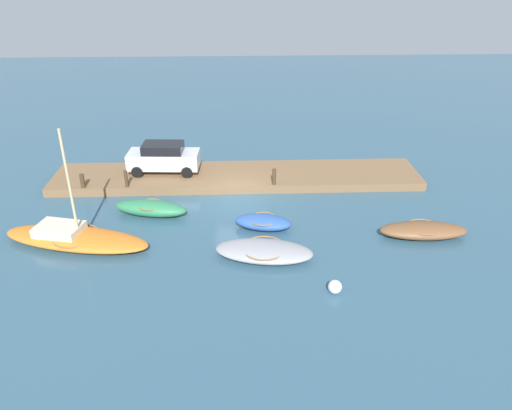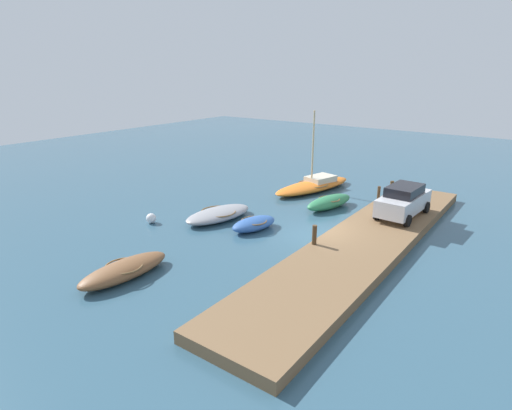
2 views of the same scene
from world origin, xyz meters
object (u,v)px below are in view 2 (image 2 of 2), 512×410
at_px(mooring_post_west, 314,235).
at_px(motorboat_grey, 218,214).
at_px(rowboat_brown, 124,270).
at_px(sailboat_orange, 314,185).
at_px(parked_car, 404,201).
at_px(dinghy_blue, 254,224).
at_px(mooring_post_mid_east, 392,187).
at_px(marker_buoy, 151,218).
at_px(rowboat_green, 329,202).
at_px(mooring_post_mid_west, 379,194).

bearing_deg(mooring_post_west, motorboat_grey, 82.20).
bearing_deg(motorboat_grey, rowboat_brown, -159.06).
distance_m(sailboat_orange, parked_car, 8.10).
height_order(dinghy_blue, mooring_post_mid_east, mooring_post_mid_east).
bearing_deg(mooring_post_mid_east, motorboat_grey, 145.28).
xyz_separation_m(dinghy_blue, motorboat_grey, (0.10, 2.62, -0.02)).
relative_size(rowboat_brown, mooring_post_mid_east, 5.31).
relative_size(dinghy_blue, marker_buoy, 5.34).
distance_m(rowboat_brown, rowboat_green, 13.59).
height_order(rowboat_green, marker_buoy, rowboat_green).
relative_size(rowboat_brown, mooring_post_west, 4.51).
height_order(motorboat_grey, mooring_post_mid_west, mooring_post_mid_west).
xyz_separation_m(sailboat_orange, mooring_post_mid_east, (0.97, -5.27, 0.49)).
xyz_separation_m(dinghy_blue, mooring_post_west, (-0.82, -4.11, 0.60)).
distance_m(sailboat_orange, motorboat_grey, 8.86).
relative_size(sailboat_orange, parked_car, 1.75).
bearing_deg(mooring_post_mid_west, parked_car, -131.80).
bearing_deg(sailboat_orange, rowboat_brown, -165.99).
bearing_deg(mooring_post_mid_west, mooring_post_west, 180.00).
relative_size(sailboat_orange, mooring_post_mid_west, 7.62).
relative_size(mooring_post_west, mooring_post_mid_east, 1.18).
bearing_deg(mooring_post_west, rowboat_brown, 142.30).
distance_m(dinghy_blue, parked_car, 8.36).
distance_m(sailboat_orange, marker_buoy, 12.15).
xyz_separation_m(rowboat_brown, mooring_post_mid_west, (14.98, -5.22, 0.61)).
distance_m(rowboat_green, marker_buoy, 10.81).
height_order(mooring_post_mid_west, mooring_post_mid_east, mooring_post_mid_west).
height_order(motorboat_grey, mooring_post_west, mooring_post_west).
xyz_separation_m(rowboat_brown, parked_car, (13.13, -7.29, 1.04)).
height_order(parked_car, marker_buoy, parked_car).
bearing_deg(dinghy_blue, mooring_post_mid_west, -16.28).
height_order(mooring_post_west, parked_car, parked_car).
relative_size(motorboat_grey, mooring_post_mid_east, 5.85).
xyz_separation_m(rowboat_green, mooring_post_west, (-6.56, -2.50, 0.55)).
distance_m(mooring_post_mid_east, marker_buoy, 15.57).
xyz_separation_m(rowboat_brown, marker_buoy, (4.99, 4.18, -0.07)).
height_order(mooring_post_west, mooring_post_mid_east, mooring_post_west).
xyz_separation_m(rowboat_brown, sailboat_orange, (16.42, 0.05, 0.03)).
bearing_deg(marker_buoy, rowboat_brown, -140.07).
height_order(rowboat_brown, mooring_post_west, mooring_post_west).
bearing_deg(rowboat_brown, mooring_post_west, -35.46).
bearing_deg(mooring_post_mid_west, mooring_post_mid_east, 0.00).
distance_m(rowboat_brown, mooring_post_west, 8.56).
height_order(rowboat_brown, sailboat_orange, sailboat_orange).
distance_m(rowboat_green, dinghy_blue, 5.95).
bearing_deg(rowboat_green, sailboat_orange, 54.51).
relative_size(motorboat_grey, mooring_post_mid_west, 4.79).
height_order(sailboat_orange, motorboat_grey, sailboat_orange).
relative_size(rowboat_brown, motorboat_grey, 0.91).
height_order(sailboat_orange, marker_buoy, sailboat_orange).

